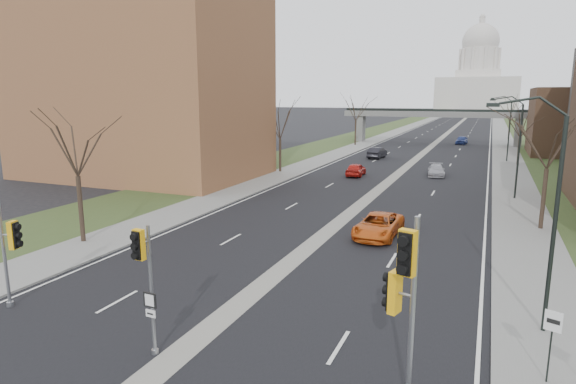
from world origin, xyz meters
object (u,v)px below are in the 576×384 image
Objects in this scene: signal_pole_right at (403,286)px; car_right_mid at (436,170)px; signal_pole_left at (2,229)px; car_left_far at (377,153)px; speed_limit_sign at (552,334)px; car_right_far at (462,140)px; car_left_near at (356,169)px; signal_pole_median at (145,268)px; car_right_near at (378,225)px.

car_right_mid is (-3.34, 42.83, -3.06)m from signal_pole_right.
signal_pole_left is at bearing -113.84° from car_right_mid.
car_left_far is at bearing 119.07° from car_right_mid.
signal_pole_right is at bearing -124.71° from speed_limit_sign.
signal_pole_right reaches higher than speed_limit_sign.
car_left_near is at bearing -97.05° from car_right_far.
signal_pole_right is 1.18× the size of car_left_far.
signal_pole_right reaches higher than car_right_mid.
signal_pole_median is 18.06m from car_right_near.
signal_pole_median is 1.97× the size of speed_limit_sign.
signal_pole_left is 39.48m from car_left_near.
car_right_far is (10.05, 26.62, -0.02)m from car_left_far.
car_right_near is at bearing 105.20° from car_left_near.
car_left_near is 0.89× the size of car_left_far.
car_right_far reaches higher than car_left_near.
car_right_mid is at bearing 110.35° from signal_pole_right.
signal_pole_left is at bearing -152.64° from speed_limit_sign.
car_right_far is (0.52, 39.68, 0.13)m from car_right_mid.
signal_pole_median is 1.08× the size of car_left_near.
signal_pole_right is at bearing -92.57° from car_right_mid.
car_right_near is (7.44, -22.61, -0.00)m from car_left_near.
speed_limit_sign reaches higher than car_left_near.
speed_limit_sign is 79.97m from car_right_far.
car_right_mid is (4.96, 43.42, -2.58)m from signal_pole_median.
signal_pole_right is 1.29× the size of car_right_mid.
car_left_far is 1.07× the size of car_right_far.
car_right_mid is 39.69m from car_right_far.
signal_pole_median is 83.32m from car_right_far.
car_right_near reaches higher than car_right_mid.
speed_limit_sign is 16.27m from car_right_near.
car_right_mid is (9.53, -13.07, -0.15)m from car_left_far.
car_left_far is at bearing 97.68° from signal_pole_median.
car_right_near is at bearing 140.84° from speed_limit_sign.
car_right_near is at bearing 119.96° from signal_pole_right.
speed_limit_sign reaches higher than car_right_near.
car_right_mid is at bearing 90.47° from car_right_near.
signal_pole_median is 56.72m from car_left_far.
car_left_near is (-3.36, 40.03, -2.49)m from signal_pole_median.
signal_pole_median is 1.03× the size of car_right_far.
signal_pole_left is 1.24× the size of car_left_near.
signal_pole_left reaches higher than signal_pole_median.
signal_pole_left is at bearing -123.53° from car_right_near.
car_right_near is (11.97, 16.51, -2.75)m from signal_pole_left.
car_right_far reaches higher than car_right_near.
car_right_near is at bearing 79.86° from signal_pole_median.
signal_pole_left is 1.11× the size of car_left_far.
signal_pole_right reaches higher than car_right_near.
car_right_mid is at bearing 57.03° from signal_pole_left.
car_left_near is 23.81m from car_right_near.
car_left_far is at bearing -106.15° from car_right_far.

